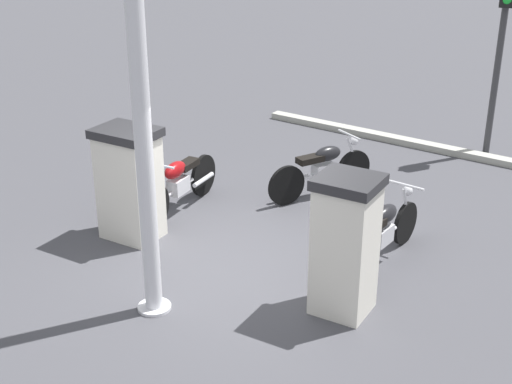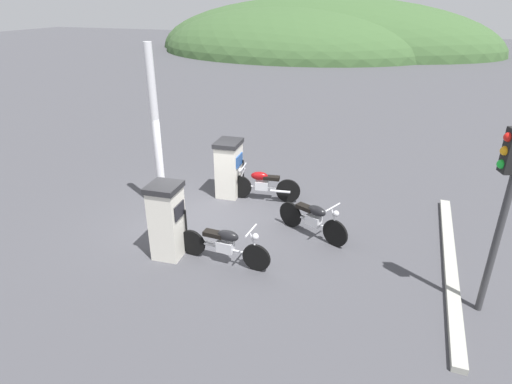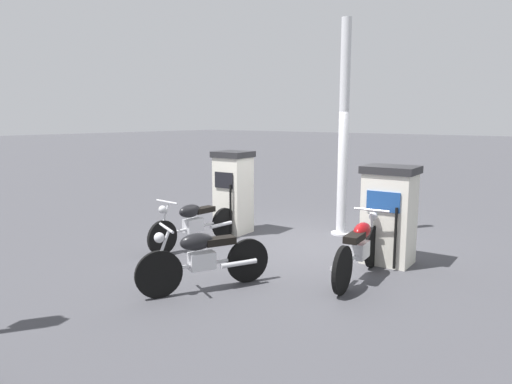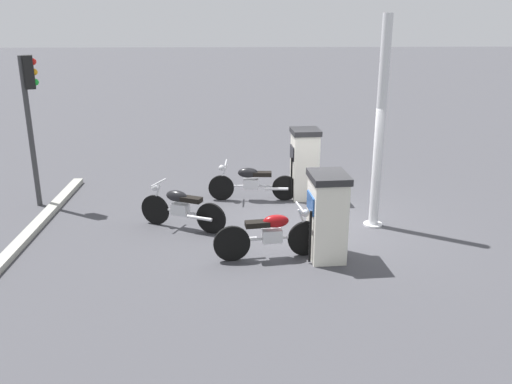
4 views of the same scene
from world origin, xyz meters
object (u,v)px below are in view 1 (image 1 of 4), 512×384
(roadside_traffic_light, at_px, (503,27))
(canopy_support_pole, at_px, (144,145))
(motorcycle_near_pump, at_px, (381,232))
(motorcycle_far_pump, at_px, (179,183))
(fuel_pump_far, at_px, (130,183))
(fuel_pump_near, at_px, (345,245))
(motorcycle_extra, at_px, (323,168))

(roadside_traffic_light, distance_m, canopy_support_pole, 7.61)
(motorcycle_near_pump, relative_size, motorcycle_far_pump, 1.05)
(motorcycle_far_pump, bearing_deg, motorcycle_near_pump, -85.37)
(fuel_pump_far, xyz_separation_m, roadside_traffic_light, (6.18, -3.09, 1.54))
(fuel_pump_near, bearing_deg, motorcycle_far_pump, 73.26)
(roadside_traffic_light, bearing_deg, canopy_support_pole, 168.28)
(fuel_pump_far, xyz_separation_m, motorcycle_extra, (2.79, -1.51, -0.34))
(motorcycle_near_pump, relative_size, canopy_support_pole, 0.50)
(motorcycle_far_pump, xyz_separation_m, canopy_support_pole, (-2.27, -1.52, 1.59))
(fuel_pump_near, relative_size, motorcycle_extra, 0.93)
(fuel_pump_near, xyz_separation_m, motorcycle_extra, (2.79, 1.88, -0.38))
(fuel_pump_far, height_order, motorcycle_far_pump, fuel_pump_far)
(motorcycle_extra, bearing_deg, motorcycle_near_pump, -131.03)
(roadside_traffic_light, bearing_deg, motorcycle_far_pump, 149.33)
(fuel_pump_far, bearing_deg, canopy_support_pole, -129.32)
(motorcycle_far_pump, relative_size, canopy_support_pole, 0.47)
(fuel_pump_near, relative_size, roadside_traffic_light, 0.50)
(fuel_pump_near, height_order, motorcycle_extra, fuel_pump_near)
(motorcycle_extra, distance_m, canopy_support_pole, 4.36)
(motorcycle_far_pump, xyz_separation_m, motorcycle_extra, (1.78, -1.49, -0.00))
(fuel_pump_near, relative_size, motorcycle_far_pump, 0.83)
(canopy_support_pole, bearing_deg, motorcycle_extra, 0.48)
(fuel_pump_far, bearing_deg, motorcycle_far_pump, -1.06)
(fuel_pump_near, relative_size, motorcycle_near_pump, 0.80)
(motorcycle_near_pump, bearing_deg, fuel_pump_near, -174.01)
(motorcycle_near_pump, distance_m, motorcycle_extra, 2.31)
(motorcycle_near_pump, relative_size, roadside_traffic_light, 0.62)
(motorcycle_far_pump, bearing_deg, motorcycle_extra, -39.95)
(motorcycle_near_pump, xyz_separation_m, canopy_support_pole, (-2.54, 1.71, 1.61))
(motorcycle_near_pump, bearing_deg, motorcycle_extra, 48.97)
(motorcycle_near_pump, distance_m, canopy_support_pole, 3.46)
(motorcycle_far_pump, height_order, canopy_support_pole, canopy_support_pole)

